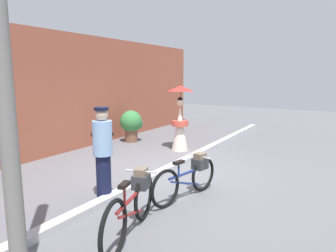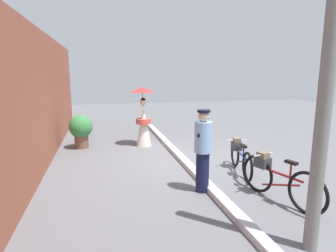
{
  "view_description": "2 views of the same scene",
  "coord_description": "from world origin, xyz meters",
  "views": [
    {
      "loc": [
        -5.81,
        -3.47,
        2.17
      ],
      "look_at": [
        0.22,
        0.16,
        1.0
      ],
      "focal_mm": 32.56,
      "sensor_mm": 36.0,
      "label": 1
    },
    {
      "loc": [
        -6.96,
        2.06,
        2.32
      ],
      "look_at": [
        0.61,
        0.24,
        0.85
      ],
      "focal_mm": 30.03,
      "sensor_mm": 36.0,
      "label": 2
    }
  ],
  "objects": [
    {
      "name": "person_with_parasol",
      "position": [
        1.86,
        0.74,
        0.93
      ],
      "size": [
        0.77,
        0.77,
        1.89
      ],
      "color": "silver",
      "rests_on": "ground_plane"
    },
    {
      "name": "building_wall",
      "position": [
        0.0,
        3.6,
        1.68
      ],
      "size": [
        14.0,
        0.4,
        3.37
      ],
      "primitive_type": "cube",
      "color": "brown",
      "rests_on": "ground_plane"
    },
    {
      "name": "sidewalk_curb",
      "position": [
        0.0,
        0.0,
        0.06
      ],
      "size": [
        14.0,
        0.2,
        0.12
      ],
      "primitive_type": "cube",
      "color": "#B2B2B7",
      "rests_on": "ground_plane"
    },
    {
      "name": "utility_pole",
      "position": [
        -4.09,
        -0.59,
        2.4
      ],
      "size": [
        0.18,
        0.18,
        4.8
      ],
      "primitive_type": "cylinder",
      "color": "slate",
      "rests_on": "ground_plane"
    },
    {
      "name": "bicycle_near_officer",
      "position": [
        -1.14,
        -1.09,
        0.4
      ],
      "size": [
        1.67,
        0.53,
        0.76
      ],
      "color": "black",
      "rests_on": "ground_plane"
    },
    {
      "name": "person_officer",
      "position": [
        -1.98,
        0.16,
        0.87
      ],
      "size": [
        0.34,
        0.34,
        1.64
      ],
      "color": "#141938",
      "rests_on": "ground_plane"
    },
    {
      "name": "bicycle_far_side",
      "position": [
        -2.68,
        -1.02,
        0.44
      ],
      "size": [
        1.76,
        0.64,
        0.83
      ],
      "color": "black",
      "rests_on": "ground_plane"
    },
    {
      "name": "potted_plant_by_door",
      "position": [
        2.07,
        2.68,
        0.6
      ],
      "size": [
        0.74,
        0.72,
        1.04
      ],
      "color": "brown",
      "rests_on": "ground_plane"
    },
    {
      "name": "ground_plane",
      "position": [
        0.0,
        0.0,
        0.0
      ],
      "size": [
        30.0,
        30.0,
        0.0
      ],
      "primitive_type": "plane",
      "color": "slate"
    }
  ]
}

